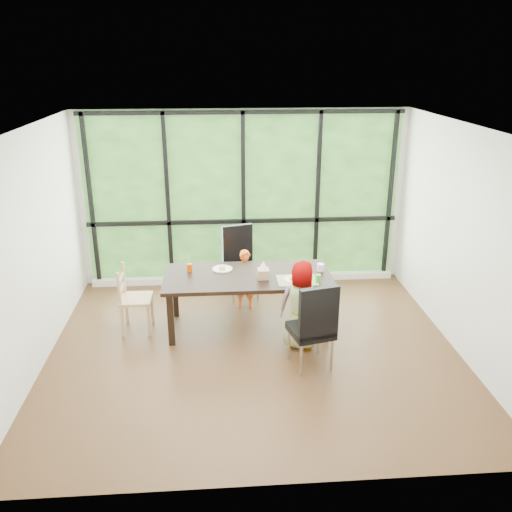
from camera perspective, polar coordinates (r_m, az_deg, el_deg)
The scene contains 23 objects.
ground at distance 6.79m, azimuth -0.24°, elevation -9.87°, with size 5.00×5.00×0.00m, color black.
back_wall at distance 8.36m, azimuth -1.37°, elevation 6.12°, with size 5.00×5.00×0.00m, color silver.
foliage_backdrop at distance 8.34m, azimuth -1.36°, elevation 6.09°, with size 4.80×0.02×2.65m, color #224B1A.
window_mullions at distance 8.30m, azimuth -1.34°, elevation 6.02°, with size 4.80×0.06×2.65m, color black, non-canonical shape.
window_sill at distance 8.68m, azimuth -1.26°, elevation -2.38°, with size 4.80×0.12×0.10m, color silver.
dining_table at distance 7.14m, azimuth -0.86°, elevation -4.81°, with size 2.17×1.00×0.75m, color black.
chair_window_leather at distance 7.94m, azimuth -1.55°, elevation -0.82°, with size 0.46×0.46×1.08m, color black.
chair_interior_leather at distance 6.24m, azimuth 5.84°, elevation -7.21°, with size 0.46×0.46×1.08m, color black.
chair_end_beech at distance 7.20m, azimuth -12.58°, elevation -4.47°, with size 0.42×0.40×0.90m, color #A78257.
child_toddler at distance 7.66m, azimuth -1.14°, elevation -2.49°, with size 0.32×0.21×0.87m, color #E45B1A.
child_older at distance 6.63m, azimuth 4.99°, elevation -5.21°, with size 0.55×0.36×1.13m, color slate.
placemat at distance 6.85m, azimuth 4.38°, elevation -2.56°, with size 0.51×0.37×0.01m, color tan.
plate_far at distance 7.18m, azimuth -3.59°, elevation -1.38°, with size 0.27×0.27×0.02m, color white.
plate_near at distance 6.86m, azimuth 3.93°, elevation -2.48°, with size 0.23×0.23×0.01m, color white.
orange_cup at distance 7.14m, azimuth -7.05°, elevation -1.23°, with size 0.07×0.07×0.11m, color #D84801.
green_cup at distance 6.79m, azimuth 6.58°, elevation -2.39°, with size 0.07×0.07×0.11m, color green.
white_mug at distance 7.16m, azimuth 6.84°, elevation -1.20°, with size 0.10×0.10×0.10m, color white.
tissue_box at distance 6.87m, azimuth 0.78°, elevation -1.89°, with size 0.15×0.15×0.13m, color tan.
crepe_rolls_far at distance 7.17m, azimuth -3.59°, elevation -1.19°, with size 0.10×0.12×0.04m, color tan, non-canonical shape.
crepe_rolls_near at distance 6.85m, azimuth 3.94°, elevation -2.29°, with size 0.10×0.12×0.04m, color tan, non-canonical shape.
straw_white at distance 7.11m, azimuth -7.08°, elevation -0.53°, with size 0.01×0.01×0.20m, color white.
straw_pink at distance 6.75m, azimuth 6.62°, elevation -1.66°, with size 0.01×0.01×0.20m, color pink.
tissue at distance 6.82m, azimuth 0.78°, elevation -0.98°, with size 0.12×0.12×0.11m, color white.
Camera 1 is at (-0.41, -5.83, 3.45)m, focal length 37.78 mm.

